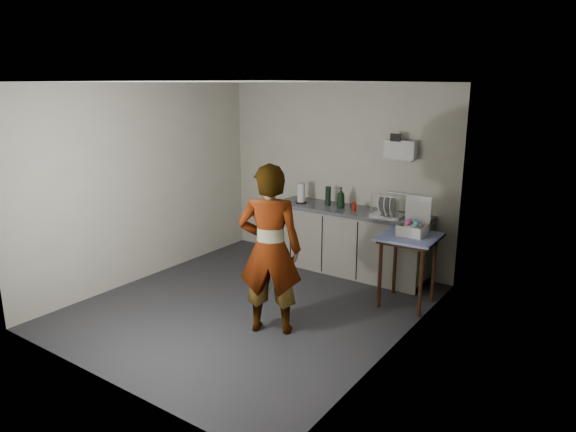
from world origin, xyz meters
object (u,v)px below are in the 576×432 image
Objects in this scene: kitchen_counter at (349,242)px; side_table at (409,245)px; soda_can at (354,206)px; bakery_box at (413,226)px; standing_man at (270,250)px; dish_rack at (388,211)px; paper_towel at (301,194)px; dark_bottle at (328,196)px; soap_bottle at (341,198)px.

side_table is (1.10, -0.60, 0.33)m from kitchen_counter.
bakery_box is (1.04, -0.50, -0.01)m from soda_can.
bakery_box is at bearing -25.52° from kitchen_counter.
standing_man is 4.18× the size of bakery_box.
dish_rack is at bearing -1.02° from soda_can.
dish_rack reaches higher than paper_towel.
side_table is 7.70× the size of soda_can.
soda_can is at bearing -21.37° from kitchen_counter.
side_table is 1.63m from dark_bottle.
paper_towel is (-0.93, 2.00, 0.14)m from standing_man.
kitchen_counter is 2.59× the size of side_table.
kitchen_counter is at bearing 148.69° from side_table.
soda_can is 0.46m from dark_bottle.
soda_can is 0.27× the size of dish_rack.
soda_can is (-1.03, 0.57, 0.21)m from side_table.
kitchen_counter is at bearing 176.26° from dish_rack.
side_table is 1.97m from paper_towel.
side_table is 3.01× the size of paper_towel.
side_table is 2.10× the size of dish_rack.
dark_bottle is (-1.47, 0.63, 0.29)m from side_table.
bakery_box is (1.49, -0.56, -0.08)m from dark_bottle.
dish_rack is at bearing 135.37° from bakery_box.
soda_can reaches higher than side_table.
soda_can reaches higher than kitchen_counter.
dish_rack is at bearing -4.07° from dark_bottle.
kitchen_counter is 8.36× the size of dark_bottle.
standing_man is at bearing -65.09° from paper_towel.
bakery_box reaches higher than dish_rack.
bakery_box reaches higher than dark_bottle.
bakery_box is at bearing -22.12° from soap_bottle.
side_table is 0.22m from bakery_box.
standing_man is 1.81m from bakery_box.
paper_towel reaches higher than kitchen_counter.
bakery_box reaches higher than soda_can.
kitchen_counter is 1.29m from side_table.
paper_towel is (-0.63, -0.04, -0.01)m from soap_bottle.
kitchen_counter is 19.97× the size of soda_can.
dish_rack reaches higher than side_table.
dark_bottle is at bearing 13.54° from paper_towel.
dark_bottle is 1.59m from bakery_box.
bakery_box is at bearing -42.48° from dish_rack.
side_table is 1.19m from soda_can.
standing_man reaches higher than dish_rack.
dark_bottle is (-0.54, 2.10, 0.13)m from standing_man.
dark_bottle is 0.95m from dish_rack.
dish_rack is at bearing 1.17° from paper_towel.
kitchen_counter is 1.23× the size of standing_man.
dish_rack reaches higher than kitchen_counter.
standing_man is at bearing -85.54° from kitchen_counter.
standing_man reaches higher than paper_towel.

